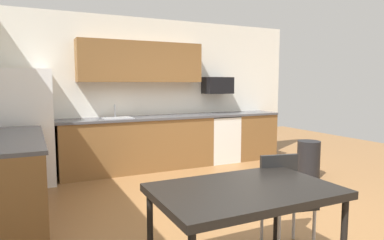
{
  "coord_description": "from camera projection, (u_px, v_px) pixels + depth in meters",
  "views": [
    {
      "loc": [
        -2.11,
        -3.39,
        1.53
      ],
      "look_at": [
        0.0,
        1.0,
        1.0
      ],
      "focal_mm": 31.72,
      "sensor_mm": 36.0,
      "label": 1
    }
  ],
  "objects": [
    {
      "name": "cabinet_run_back",
      "position": [
        139.0,
        145.0,
        5.95
      ],
      "size": [
        2.68,
        0.6,
        0.9
      ],
      "primitive_type": "cube",
      "color": "brown",
      "rests_on": "ground"
    },
    {
      "name": "refrigerator",
      "position": [
        26.0,
        128.0,
        5.07
      ],
      "size": [
        0.76,
        0.7,
        1.74
      ],
      "primitive_type": "cube",
      "color": "white",
      "rests_on": "ground"
    },
    {
      "name": "chair_near_table",
      "position": [
        284.0,
        194.0,
        3.16
      ],
      "size": [
        0.48,
        0.48,
        0.85
      ],
      "color": "black",
      "rests_on": "ground"
    },
    {
      "name": "ground_plane",
      "position": [
        228.0,
        210.0,
        4.11
      ],
      "size": [
        12.0,
        12.0,
        0.0
      ],
      "primitive_type": "plane",
      "color": "olive"
    },
    {
      "name": "sink_faucet",
      "position": [
        115.0,
        111.0,
        5.89
      ],
      "size": [
        0.02,
        0.02,
        0.24
      ],
      "primitive_type": "cylinder",
      "color": "#B2B5BA",
      "rests_on": "countertop_back"
    },
    {
      "name": "oven_range",
      "position": [
        220.0,
        138.0,
        6.65
      ],
      "size": [
        0.6,
        0.6,
        0.91
      ],
      "color": "white",
      "rests_on": "ground"
    },
    {
      "name": "microwave",
      "position": [
        218.0,
        85.0,
        6.63
      ],
      "size": [
        0.54,
        0.36,
        0.32
      ],
      "primitive_type": "cube",
      "color": "black"
    },
    {
      "name": "cabinet_run_left",
      "position": [
        15.0,
        180.0,
        3.79
      ],
      "size": [
        0.6,
        2.0,
        0.9
      ],
      "primitive_type": "cube",
      "color": "brown",
      "rests_on": "ground"
    },
    {
      "name": "sink_basin",
      "position": [
        118.0,
        122.0,
        5.74
      ],
      "size": [
        0.48,
        0.4,
        0.14
      ],
      "primitive_type": "cube",
      "color": "#A5A8AD",
      "rests_on": "countertop_back"
    },
    {
      "name": "wall_back",
      "position": [
        154.0,
        93.0,
        6.34
      ],
      "size": [
        5.8,
        0.1,
        2.7
      ],
      "primitive_type": "cube",
      "color": "white",
      "rests_on": "ground"
    },
    {
      "name": "dining_table",
      "position": [
        245.0,
        195.0,
        2.61
      ],
      "size": [
        1.4,
        0.9,
        0.73
      ],
      "color": "black",
      "rests_on": "ground"
    },
    {
      "name": "countertop_back",
      "position": [
        161.0,
        117.0,
        6.07
      ],
      "size": [
        4.8,
        0.64,
        0.04
      ],
      "primitive_type": "cube",
      "color": "#4C4C51",
      "rests_on": "cabinet_run_back"
    },
    {
      "name": "upper_cabinets_back",
      "position": [
        141.0,
        62.0,
        5.95
      ],
      "size": [
        2.2,
        0.34,
        0.7
      ],
      "primitive_type": "cube",
      "color": "brown"
    },
    {
      "name": "countertop_left",
      "position": [
        12.0,
        139.0,
        3.74
      ],
      "size": [
        0.64,
        2.0,
        0.04
      ],
      "primitive_type": "cube",
      "color": "#4C4C51",
      "rests_on": "cabinet_run_left"
    },
    {
      "name": "cabinet_run_back_right",
      "position": [
        251.0,
        136.0,
        6.97
      ],
      "size": [
        0.87,
        0.6,
        0.9
      ],
      "primitive_type": "cube",
      "color": "brown",
      "rests_on": "ground"
    },
    {
      "name": "trash_bin",
      "position": [
        308.0,
        159.0,
        5.5
      ],
      "size": [
        0.36,
        0.36,
        0.6
      ],
      "primitive_type": "cylinder",
      "color": "black",
      "rests_on": "ground"
    }
  ]
}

